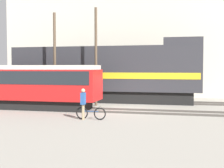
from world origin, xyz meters
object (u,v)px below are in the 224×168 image
at_px(utility_pole_center, 55,59).
at_px(utility_pole_right, 96,57).
at_px(freight_locomotive, 107,73).
at_px(streetcar, 21,84).
at_px(bicycle, 91,113).
at_px(person, 83,101).

bearing_deg(utility_pole_center, utility_pole_right, 0.00).
distance_m(freight_locomotive, streetcar, 7.56).
height_order(bicycle, utility_pole_right, utility_pole_right).
distance_m(freight_locomotive, bicycle, 9.52).
xyz_separation_m(streetcar, utility_pole_right, (4.77, 2.86, 1.99)).
relative_size(bicycle, utility_pole_center, 0.24).
height_order(person, utility_pole_right, utility_pole_right).
relative_size(freight_locomotive, utility_pole_right, 2.13).
xyz_separation_m(freight_locomotive, streetcar, (-4.89, -5.72, -0.70)).
relative_size(streetcar, utility_pole_right, 1.52).
bearing_deg(person, freight_locomotive, 96.03).
bearing_deg(utility_pole_center, streetcar, -115.37).
bearing_deg(utility_pole_right, streetcar, -149.04).
bearing_deg(streetcar, person, -31.46).
bearing_deg(utility_pole_right, bicycle, -76.47).
relative_size(person, utility_pole_right, 0.24).
bearing_deg(utility_pole_center, freight_locomotive, 38.96).
height_order(bicycle, person, person).
bearing_deg(person, streetcar, 148.54).
distance_m(streetcar, bicycle, 7.31).
xyz_separation_m(bicycle, utility_pole_right, (-1.52, 6.31, 3.42)).
height_order(person, utility_pole_center, utility_pole_center).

